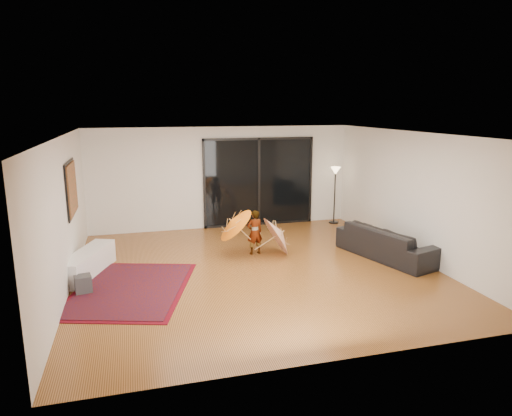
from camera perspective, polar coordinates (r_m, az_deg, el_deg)
name	(u,v)px	position (r m, az deg, el deg)	size (l,w,h in m)	color
floor	(257,270)	(9.25, 0.09, -7.75)	(7.00, 7.00, 0.00)	#A1612C
ceiling	(257,134)	(8.69, 0.10, 9.19)	(7.00, 7.00, 0.00)	white
wall_back	(222,178)	(12.23, -4.22, 3.78)	(7.00, 7.00, 0.00)	silver
wall_front	(332,262)	(5.69, 9.44, -6.72)	(7.00, 7.00, 0.00)	silver
wall_left	(64,215)	(8.66, -22.86, -0.85)	(7.00, 7.00, 0.00)	silver
wall_right	(414,195)	(10.34, 19.17, 1.49)	(7.00, 7.00, 0.00)	silver
sliding_door	(259,182)	(12.45, 0.35, 3.27)	(3.06, 0.07, 2.40)	black
painting	(72,189)	(9.57, -22.04, 2.26)	(0.04, 1.28, 1.08)	black
media_console	(87,263)	(9.52, -20.32, -6.46)	(0.42, 1.70, 0.47)	white
speaker	(83,284)	(8.68, -20.79, -8.90)	(0.28, 0.28, 0.32)	#424244
persian_rug	(131,289)	(8.62, -15.40, -9.72)	(2.63, 3.14, 0.02)	#570713
sofa	(388,242)	(10.30, 16.15, -4.13)	(2.34, 0.91, 0.68)	black
ottoman	(372,241)	(10.85, 14.24, -4.00)	(0.67, 0.67, 0.38)	black
floor_lamp	(335,179)	(12.83, 9.88, 3.60)	(0.27, 0.27, 1.59)	black
child	(255,232)	(10.09, -0.16, -3.04)	(0.36, 0.24, 0.99)	#999999
parasol_orange	(231,224)	(9.86, -3.18, -2.01)	(0.76, 0.89, 0.89)	orange
parasol_white	(283,232)	(10.11, 3.35, -2.98)	(0.64, 0.95, 0.98)	white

